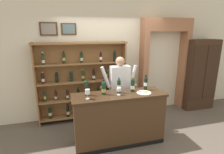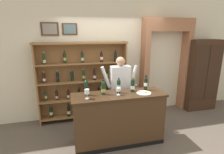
{
  "view_description": "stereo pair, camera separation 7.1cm",
  "coord_description": "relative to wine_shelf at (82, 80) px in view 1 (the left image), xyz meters",
  "views": [
    {
      "loc": [
        -1.09,
        -2.96,
        2.16
      ],
      "look_at": [
        -0.22,
        0.26,
        1.29
      ],
      "focal_mm": 28.07,
      "sensor_mm": 36.0,
      "label": 1
    },
    {
      "loc": [
        -1.02,
        -2.98,
        2.16
      ],
      "look_at": [
        -0.22,
        0.26,
        1.29
      ],
      "focal_mm": 28.07,
      "sensor_mm": 36.0,
      "label": 2
    }
  ],
  "objects": [
    {
      "name": "ground_plane",
      "position": [
        0.72,
        -1.17,
        -1.02
      ],
      "size": [
        14.0,
        14.0,
        0.02
      ],
      "primitive_type": "cube",
      "color": "brown"
    },
    {
      "name": "archway_doorway",
      "position": [
        2.22,
        0.11,
        0.42
      ],
      "size": [
        1.35,
        0.45,
        2.49
      ],
      "color": "#9E6647",
      "rests_on": "ground"
    },
    {
      "name": "side_cabinet",
      "position": [
        3.25,
        -0.13,
        -0.03
      ],
      "size": [
        0.89,
        0.47,
        1.95
      ],
      "color": "#382316",
      "rests_on": "ground"
    },
    {
      "name": "tasting_bottle_chianti",
      "position": [
        0.59,
        -1.1,
        0.15
      ],
      "size": [
        0.07,
        0.07,
        0.3
      ],
      "color": "black",
      "rests_on": "tasting_counter"
    },
    {
      "name": "wine_glass_right",
      "position": [
        -0.03,
        -1.26,
        0.13
      ],
      "size": [
        0.08,
        0.08,
        0.17
      ],
      "color": "silver",
      "rests_on": "tasting_counter"
    },
    {
      "name": "wine_shelf",
      "position": [
        0.0,
        0.0,
        0.0
      ],
      "size": [
        2.15,
        0.31,
        1.92
      ],
      "color": "olive",
      "rests_on": "ground"
    },
    {
      "name": "cheese_plate",
      "position": [
        1.05,
        -1.24,
        0.02
      ],
      "size": [
        0.28,
        0.28,
        0.04
      ],
      "color": "white",
      "rests_on": "tasting_counter"
    },
    {
      "name": "shopkeeper",
      "position": [
        0.75,
        -0.64,
        0.01
      ],
      "size": [
        0.84,
        0.22,
        1.64
      ],
      "color": "#2D3347",
      "rests_on": "ground"
    },
    {
      "name": "tasting_bottle_riserva",
      "position": [
        0.87,
        -1.09,
        0.14
      ],
      "size": [
        0.08,
        0.08,
        0.3
      ],
      "color": "black",
      "rests_on": "tasting_counter"
    },
    {
      "name": "wine_glass_left",
      "position": [
        0.55,
        -1.22,
        0.11
      ],
      "size": [
        0.08,
        0.08,
        0.14
      ],
      "color": "silver",
      "rests_on": "tasting_counter"
    },
    {
      "name": "back_wall",
      "position": [
        0.72,
        0.24,
        0.69
      ],
      "size": [
        12.0,
        0.19,
        3.4
      ],
      "color": "beige",
      "rests_on": "ground"
    },
    {
      "name": "tasting_bottle_super_tuscan",
      "position": [
        0.29,
        -1.11,
        0.14
      ],
      "size": [
        0.08,
        0.08,
        0.29
      ],
      "color": "#19381E",
      "rests_on": "tasting_counter"
    },
    {
      "name": "tasting_counter",
      "position": [
        0.57,
        -1.17,
        -0.5
      ],
      "size": [
        1.77,
        0.56,
        1.02
      ],
      "color": "#422B19",
      "rests_on": "ground"
    },
    {
      "name": "tasting_bottle_bianco",
      "position": [
        -0.02,
        -1.07,
        0.16
      ],
      "size": [
        0.07,
        0.07,
        0.31
      ],
      "color": "black",
      "rests_on": "tasting_counter"
    },
    {
      "name": "tasting_bottle_prosecco",
      "position": [
        1.16,
        -1.06,
        0.15
      ],
      "size": [
        0.07,
        0.07,
        0.3
      ],
      "color": "black",
      "rests_on": "tasting_counter"
    }
  ]
}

